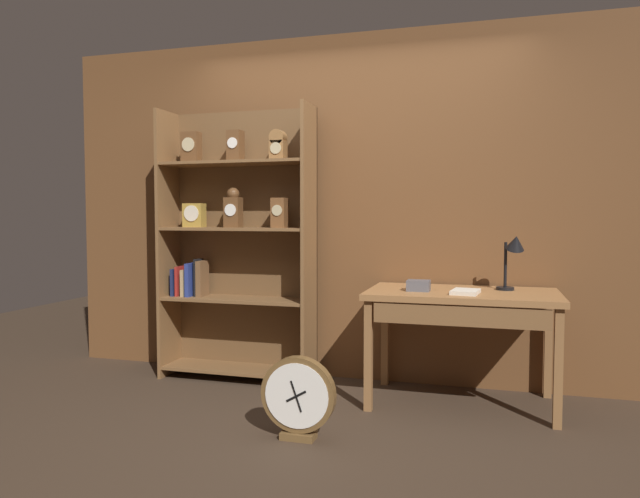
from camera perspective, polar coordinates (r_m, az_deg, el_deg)
name	(u,v)px	position (r m, az deg, el deg)	size (l,w,h in m)	color
ground_plane	(301,444)	(3.35, -1.85, -18.52)	(10.00, 10.00, 0.00)	#3D2D21
back_wood_panel	(357,208)	(4.42, 3.62, 4.00)	(4.80, 0.05, 2.60)	brown
bookshelf	(236,243)	(4.46, -8.24, 0.60)	(1.17, 0.33, 2.04)	brown
workbench	(462,305)	(3.92, 13.71, -5.31)	(1.22, 0.71, 0.75)	#9E6B3D
desk_lamp	(513,252)	(4.01, 18.36, -0.26)	(0.19, 0.19, 0.38)	black
toolbox_small	(419,286)	(3.88, 9.61, -3.54)	(0.15, 0.12, 0.07)	#595960
open_repair_manual	(465,292)	(3.81, 14.03, -4.08)	(0.16, 0.22, 0.03)	silver
round_clock_large	(298,397)	(3.34, -2.14, -14.27)	(0.43, 0.11, 0.47)	brown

